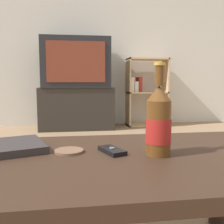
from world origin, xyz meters
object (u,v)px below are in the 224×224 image
Objects in this scene: bookshelf at (144,91)px; beer_bottle at (159,122)px; cell_phone at (112,151)px; table_book at (16,146)px; tv_stand at (77,108)px; television at (76,63)px.

bookshelf reaches higher than beer_bottle.
table_book is (-0.31, 0.08, 0.00)m from cell_phone.
bookshelf reaches higher than cell_phone.
beer_bottle reaches higher than table_book.
beer_bottle is (-0.73, -2.82, 0.02)m from bookshelf.
cell_phone is at bearing -88.14° from tv_stand.
bookshelf is 2.90m from cell_phone.
television is at bearing 65.72° from table_book.
tv_stand is at bearing 70.67° from cell_phone.
cell_phone is (0.09, -2.67, -0.45)m from television.
beer_bottle is at bearing -35.40° from table_book.
tv_stand is at bearing 94.70° from beer_bottle.
tv_stand reaches higher than table_book.
table_book is at bearing 143.68° from cell_phone.
tv_stand is 1.11× the size of television.
television reaches higher than table_book.
bookshelf is 2.91m from beer_bottle.
beer_bottle is 2.42× the size of cell_phone.
tv_stand is 3.69× the size of table_book.
cell_phone is 0.32m from table_book.
television reaches higher than cell_phone.
cell_phone is at bearing -34.43° from table_book.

